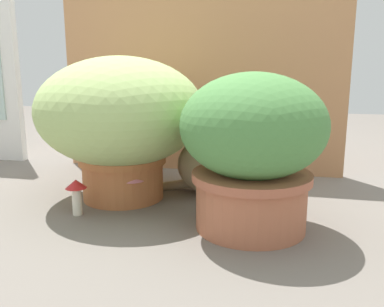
% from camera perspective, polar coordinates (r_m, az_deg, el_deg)
% --- Properties ---
extents(ground_plane, '(6.00, 6.00, 0.00)m').
position_cam_1_polar(ground_plane, '(1.45, -6.05, -6.79)').
color(ground_plane, slate).
extents(cardboard_backdrop, '(1.25, 0.03, 0.88)m').
position_cam_1_polar(cardboard_backdrop, '(1.83, 1.05, 11.32)').
color(cardboard_backdrop, tan).
rests_on(cardboard_backdrop, ground).
extents(grass_planter, '(0.58, 0.58, 0.50)m').
position_cam_1_polar(grass_planter, '(1.45, -9.85, 4.90)').
color(grass_planter, '#B7693C').
rests_on(grass_planter, ground).
extents(leafy_planter, '(0.41, 0.41, 0.45)m').
position_cam_1_polar(leafy_planter, '(1.17, 8.42, 1.00)').
color(leafy_planter, '#B26546').
rests_on(leafy_planter, ground).
extents(cat, '(0.39, 0.20, 0.32)m').
position_cam_1_polar(cat, '(1.50, 3.55, -1.18)').
color(cat, tan).
rests_on(cat, ground).
extents(mushroom_ornament_red, '(0.07, 0.07, 0.12)m').
position_cam_1_polar(mushroom_ornament_red, '(1.35, -15.80, -5.01)').
color(mushroom_ornament_red, '#EFE8CF').
rests_on(mushroom_ornament_red, ground).
extents(mushroom_ornament_pink, '(0.08, 0.08, 0.13)m').
position_cam_1_polar(mushroom_ornament_pink, '(1.38, -8.24, -3.79)').
color(mushroom_ornament_pink, silver).
rests_on(mushroom_ornament_pink, ground).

